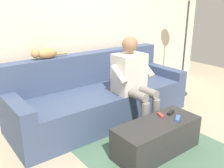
# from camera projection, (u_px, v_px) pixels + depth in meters

# --- Properties ---
(ground_plane) EXTENTS (8.00, 8.00, 0.00)m
(ground_plane) POSITION_uv_depth(u_px,v_px,m) (136.00, 139.00, 3.02)
(ground_plane) COLOR tan
(back_wall) EXTENTS (5.52, 0.06, 2.79)m
(back_wall) POSITION_uv_depth(u_px,v_px,m) (77.00, 15.00, 3.55)
(back_wall) COLOR beige
(back_wall) RESTS_ON ground
(couch) EXTENTS (2.51, 0.90, 0.89)m
(couch) POSITION_uv_depth(u_px,v_px,m) (100.00, 97.00, 3.49)
(couch) COLOR #3D4C6B
(couch) RESTS_ON ground
(coffee_table) EXTENTS (0.99, 0.41, 0.36)m
(coffee_table) POSITION_uv_depth(u_px,v_px,m) (157.00, 137.00, 2.71)
(coffee_table) COLOR #2D2D2D
(coffee_table) RESTS_ON ground
(person_solo_seated) EXTENTS (0.54, 0.60, 1.18)m
(person_solo_seated) POSITION_uv_depth(u_px,v_px,m) (133.00, 77.00, 3.18)
(person_solo_seated) COLOR beige
(person_solo_seated) RESTS_ON ground
(cat_on_backrest) EXTENTS (0.49, 0.14, 0.15)m
(cat_on_backrest) POSITION_uv_depth(u_px,v_px,m) (45.00, 53.00, 3.13)
(cat_on_backrest) COLOR #B7844C
(cat_on_backrest) RESTS_ON couch
(remote_blue) EXTENTS (0.14, 0.11, 0.02)m
(remote_blue) POSITION_uv_depth(u_px,v_px,m) (178.00, 118.00, 2.72)
(remote_blue) COLOR #3860B7
(remote_blue) RESTS_ON coffee_table
(remote_red) EXTENTS (0.08, 0.12, 0.02)m
(remote_red) POSITION_uv_depth(u_px,v_px,m) (161.00, 115.00, 2.81)
(remote_red) COLOR #B73333
(remote_red) RESTS_ON coffee_table
(remote_black) EXTENTS (0.13, 0.08, 0.03)m
(remote_black) POSITION_uv_depth(u_px,v_px,m) (171.00, 112.00, 2.87)
(remote_black) COLOR black
(remote_black) RESTS_ON coffee_table
(floor_rug) EXTENTS (1.50, 1.59, 0.01)m
(floor_rug) POSITION_uv_depth(u_px,v_px,m) (149.00, 147.00, 2.85)
(floor_rug) COLOR #4C7056
(floor_rug) RESTS_ON ground
(floor_lamp) EXTENTS (0.24, 0.24, 1.75)m
(floor_lamp) POSITION_uv_depth(u_px,v_px,m) (188.00, 11.00, 4.02)
(floor_lamp) COLOR #2D2D2D
(floor_lamp) RESTS_ON ground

